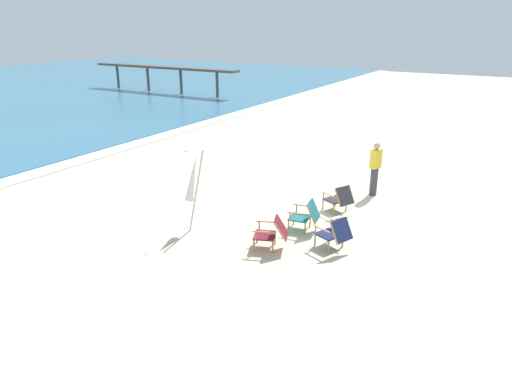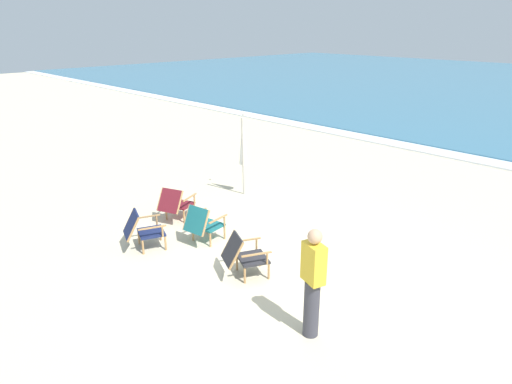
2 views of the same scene
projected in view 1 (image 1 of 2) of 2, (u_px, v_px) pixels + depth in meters
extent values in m
plane|color=beige|center=(312.00, 206.00, 13.00)|extent=(80.00, 80.00, 0.00)
cube|color=white|center=(85.00, 158.00, 17.53)|extent=(80.00, 1.10, 0.06)
cube|color=#196066|center=(300.00, 218.00, 11.42)|extent=(0.59, 0.56, 0.04)
cube|color=#196066|center=(314.00, 211.00, 11.22)|extent=(0.53, 0.33, 0.49)
cylinder|color=#AD7F4C|center=(288.00, 226.00, 11.34)|extent=(0.04, 0.04, 0.32)
cylinder|color=#AD7F4C|center=(294.00, 219.00, 11.75)|extent=(0.04, 0.04, 0.32)
cylinder|color=#AD7F4C|center=(305.00, 228.00, 11.20)|extent=(0.04, 0.04, 0.32)
cylinder|color=#AD7F4C|center=(310.00, 221.00, 11.61)|extent=(0.04, 0.04, 0.32)
cube|color=#AD7F4C|center=(297.00, 214.00, 11.09)|extent=(0.12, 0.53, 0.02)
cylinder|color=#AD7F4C|center=(290.00, 217.00, 11.19)|extent=(0.04, 0.04, 0.22)
cube|color=#AD7F4C|center=(304.00, 206.00, 11.58)|extent=(0.12, 0.53, 0.02)
cylinder|color=#AD7F4C|center=(296.00, 209.00, 11.68)|extent=(0.04, 0.04, 0.22)
cylinder|color=#AD7F4C|center=(311.00, 215.00, 11.00)|extent=(0.08, 0.26, 0.49)
cylinder|color=#AD7F4C|center=(316.00, 207.00, 11.44)|extent=(0.08, 0.26, 0.49)
cube|color=#19234C|center=(329.00, 234.00, 10.52)|extent=(0.66, 0.64, 0.04)
cube|color=#19234C|center=(342.00, 230.00, 10.17)|extent=(0.56, 0.44, 0.47)
cylinder|color=#AD7F4C|center=(315.00, 240.00, 10.60)|extent=(0.04, 0.04, 0.32)
cylinder|color=#AD7F4C|center=(329.00, 234.00, 10.87)|extent=(0.04, 0.04, 0.32)
cylinder|color=#AD7F4C|center=(329.00, 247.00, 10.28)|extent=(0.04, 0.04, 0.32)
cylinder|color=#AD7F4C|center=(343.00, 241.00, 10.55)|extent=(0.04, 0.04, 0.32)
cube|color=#AD7F4C|center=(322.00, 229.00, 10.27)|extent=(0.22, 0.51, 0.02)
cylinder|color=#AD7F4C|center=(316.00, 231.00, 10.44)|extent=(0.04, 0.04, 0.22)
cube|color=#AD7F4C|center=(339.00, 223.00, 10.59)|extent=(0.22, 0.51, 0.02)
cylinder|color=#AD7F4C|center=(332.00, 224.00, 10.77)|extent=(0.04, 0.04, 0.22)
cylinder|color=#AD7F4C|center=(334.00, 233.00, 10.02)|extent=(0.14, 0.28, 0.48)
cylinder|color=#AD7F4C|center=(349.00, 227.00, 10.32)|extent=(0.14, 0.28, 0.48)
cube|color=#28282D|center=(335.00, 200.00, 12.57)|extent=(0.68, 0.66, 0.04)
cube|color=#28282D|center=(345.00, 196.00, 12.21)|extent=(0.57, 0.46, 0.47)
cylinder|color=#AD7F4C|center=(323.00, 205.00, 12.67)|extent=(0.04, 0.04, 0.32)
cylinder|color=#AD7F4C|center=(335.00, 201.00, 12.92)|extent=(0.04, 0.04, 0.32)
cylinder|color=#AD7F4C|center=(334.00, 209.00, 12.34)|extent=(0.04, 0.04, 0.32)
cylinder|color=#AD7F4C|center=(346.00, 206.00, 12.58)|extent=(0.04, 0.04, 0.32)
cube|color=#AD7F4C|center=(328.00, 195.00, 12.33)|extent=(0.26, 0.49, 0.02)
cylinder|color=#AD7F4C|center=(323.00, 196.00, 12.52)|extent=(0.04, 0.04, 0.22)
cube|color=#AD7F4C|center=(343.00, 191.00, 12.63)|extent=(0.26, 0.49, 0.02)
cylinder|color=#AD7F4C|center=(338.00, 192.00, 12.81)|extent=(0.04, 0.04, 0.22)
cylinder|color=#AD7F4C|center=(338.00, 198.00, 12.07)|extent=(0.16, 0.27, 0.48)
cylinder|color=#AD7F4C|center=(352.00, 194.00, 12.34)|extent=(0.16, 0.27, 0.48)
cube|color=maroon|center=(265.00, 235.00, 10.46)|extent=(0.66, 0.64, 0.04)
cube|color=maroon|center=(281.00, 228.00, 10.33)|extent=(0.57, 0.47, 0.46)
cylinder|color=#AD7F4C|center=(254.00, 246.00, 10.33)|extent=(0.04, 0.04, 0.32)
cylinder|color=#AD7F4C|center=(257.00, 237.00, 10.76)|extent=(0.04, 0.04, 0.32)
cylinder|color=#AD7F4C|center=(273.00, 247.00, 10.27)|extent=(0.04, 0.04, 0.32)
cylinder|color=#AD7F4C|center=(275.00, 238.00, 10.70)|extent=(0.04, 0.04, 0.32)
cube|color=#AD7F4C|center=(264.00, 232.00, 10.12)|extent=(0.23, 0.50, 0.02)
cylinder|color=#AD7F4C|center=(256.00, 236.00, 10.18)|extent=(0.04, 0.04, 0.22)
cube|color=#AD7F4C|center=(267.00, 222.00, 10.64)|extent=(0.23, 0.50, 0.02)
cylinder|color=#AD7F4C|center=(259.00, 226.00, 10.70)|extent=(0.04, 0.04, 0.22)
cylinder|color=#AD7F4C|center=(280.00, 232.00, 10.09)|extent=(0.15, 0.30, 0.46)
cylinder|color=#AD7F4C|center=(282.00, 223.00, 10.56)|extent=(0.15, 0.30, 0.46)
cylinder|color=#B7B2A8|center=(196.00, 192.00, 11.14)|extent=(0.34, 0.36, 2.07)
cone|color=white|center=(193.00, 178.00, 11.00)|extent=(0.46, 0.47, 1.18)
sphere|color=#B7B2A8|center=(186.00, 151.00, 10.74)|extent=(0.06, 0.06, 0.06)
cylinder|color=#383842|center=(374.00, 181.00, 13.69)|extent=(0.22, 0.22, 0.86)
cube|color=gold|center=(376.00, 159.00, 13.44)|extent=(0.38, 0.29, 0.56)
sphere|color=tan|center=(377.00, 146.00, 13.31)|extent=(0.20, 0.20, 0.20)
cube|color=brown|center=(163.00, 67.00, 33.25)|extent=(0.90, 12.72, 0.16)
cylinder|color=brown|center=(217.00, 85.00, 31.30)|extent=(0.20, 0.20, 1.88)
cylinder|color=brown|center=(181.00, 82.00, 32.81)|extent=(0.20, 0.20, 1.88)
cylinder|color=brown|center=(148.00, 79.00, 34.33)|extent=(0.20, 0.20, 1.88)
cylinder|color=brown|center=(118.00, 77.00, 35.85)|extent=(0.20, 0.20, 1.88)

